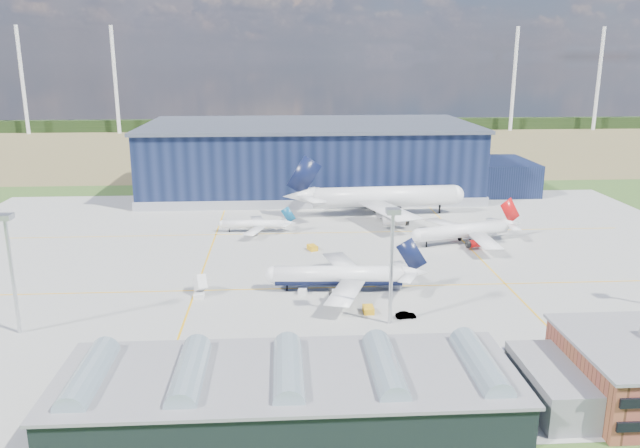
{
  "coord_description": "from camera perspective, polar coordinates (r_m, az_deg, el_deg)",
  "views": [
    {
      "loc": [
        -10.38,
        -140.81,
        50.11
      ],
      "look_at": [
        -0.75,
        15.96,
        7.89
      ],
      "focal_mm": 35.0,
      "sensor_mm": 36.0,
      "label": 1
    }
  ],
  "objects": [
    {
      "name": "gse_cart_a",
      "position": [
        137.21,
        -1.59,
        -6.12
      ],
      "size": [
        2.23,
        2.98,
        1.18
      ],
      "primitive_type": "cube",
      "rotation": [
        0.0,
        0.0,
        -0.16
      ],
      "color": "silver",
      "rests_on": "ground"
    },
    {
      "name": "airliner_navy",
      "position": [
        136.71,
        1.7,
        -3.82
      ],
      "size": [
        38.36,
        37.62,
        11.84
      ],
      "primitive_type": null,
      "rotation": [
        0.0,
        0.0,
        3.08
      ],
      "color": "white",
      "rests_on": "ground"
    },
    {
      "name": "airliner_regional",
      "position": [
        184.03,
        -6.08,
        0.38
      ],
      "size": [
        24.61,
        24.13,
        7.6
      ],
      "primitive_type": null,
      "rotation": [
        0.0,
        0.0,
        3.08
      ],
      "color": "white",
      "rests_on": "ground"
    },
    {
      "name": "horizon_dressing",
      "position": [
        471.58,
        -26.65,
        11.56
      ],
      "size": [
        440.2,
        18.0,
        70.0
      ],
      "color": "white",
      "rests_on": "ground"
    },
    {
      "name": "gse_van_a",
      "position": [
        141.64,
        6.37,
        -5.24
      ],
      "size": [
        6.16,
        4.37,
        2.47
      ],
      "primitive_type": "cube",
      "rotation": [
        0.0,
        0.0,
        1.19
      ],
      "color": "silver",
      "rests_on": "ground"
    },
    {
      "name": "gse_tug_c",
      "position": [
        166.82,
        -0.71,
        -2.18
      ],
      "size": [
        3.02,
        3.74,
        1.42
      ],
      "primitive_type": "cube",
      "rotation": [
        0.0,
        0.0,
        0.36
      ],
      "color": "gold",
      "rests_on": "ground"
    },
    {
      "name": "gse_van_c",
      "position": [
        112.59,
        15.72,
        -11.39
      ],
      "size": [
        4.87,
        3.41,
        2.12
      ],
      "primitive_type": "cube",
      "rotation": [
        0.0,
        0.0,
        1.25
      ],
      "color": "silver",
      "rests_on": "ground"
    },
    {
      "name": "light_mast_west",
      "position": [
        126.27,
        -26.52,
        -2.53
      ],
      "size": [
        2.6,
        2.6,
        23.0
      ],
      "color": "silver",
      "rests_on": "ground"
    },
    {
      "name": "glass_concourse",
      "position": [
        93.28,
        -0.65,
        -14.8
      ],
      "size": [
        78.0,
        23.0,
        8.6
      ],
      "color": "black",
      "rests_on": "ground"
    },
    {
      "name": "gse_tug_b",
      "position": [
        127.48,
        4.44,
        -7.82
      ],
      "size": [
        2.15,
        3.17,
        1.36
      ],
      "primitive_type": "cube",
      "rotation": [
        0.0,
        0.0,
        0.02
      ],
      "color": "gold",
      "rests_on": "ground"
    },
    {
      "name": "car_b",
      "position": [
        125.73,
        7.84,
        -8.26
      ],
      "size": [
        4.11,
        1.67,
        1.33
      ],
      "primitive_type": "imported",
      "rotation": [
        0.0,
        0.0,
        1.64
      ],
      "color": "#99999E",
      "rests_on": "ground"
    },
    {
      "name": "treeline",
      "position": [
        443.34,
        -2.18,
        9.06
      ],
      "size": [
        600.0,
        8.0,
        8.0
      ],
      "primitive_type": "cube",
      "color": "black",
      "rests_on": "ground"
    },
    {
      "name": "hangar",
      "position": [
        239.11,
        -0.31,
        5.78
      ],
      "size": [
        145.0,
        62.0,
        26.1
      ],
      "color": "black",
      "rests_on": "ground"
    },
    {
      "name": "ground",
      "position": [
        149.82,
        0.66,
        -4.5
      ],
      "size": [
        600.0,
        600.0,
        0.0
      ],
      "primitive_type": "plane",
      "color": "#385821",
      "rests_on": "ground"
    },
    {
      "name": "airstair",
      "position": [
        139.01,
        -10.9,
        -5.68
      ],
      "size": [
        3.59,
        5.24,
        3.11
      ],
      "primitive_type": "cube",
      "rotation": [
        0.0,
        0.0,
        0.38
      ],
      "color": "silver",
      "rests_on": "ground"
    },
    {
      "name": "farmland",
      "position": [
        364.42,
        -1.86,
        7.13
      ],
      "size": [
        600.0,
        220.0,
        0.01
      ],
      "primitive_type": "cube",
      "color": "olive",
      "rests_on": "ground"
    },
    {
      "name": "airliner_widebody",
      "position": [
        202.64,
        5.93,
        3.47
      ],
      "size": [
        62.54,
        61.31,
        19.44
      ],
      "primitive_type": null,
      "rotation": [
        0.0,
        0.0,
        0.05
      ],
      "color": "white",
      "rests_on": "ground"
    },
    {
      "name": "apron",
      "position": [
        159.25,
        0.4,
        -3.28
      ],
      "size": [
        220.0,
        160.0,
        0.08
      ],
      "color": "#959691",
      "rests_on": "ground"
    },
    {
      "name": "airliner_red",
      "position": [
        175.81,
        12.89,
        0.03
      ],
      "size": [
        43.46,
        42.95,
        11.45
      ],
      "primitive_type": null,
      "rotation": [
        0.0,
        0.0,
        3.43
      ],
      "color": "white",
      "rests_on": "ground"
    },
    {
      "name": "light_mast_center",
      "position": [
        117.89,
        6.61,
        -2.17
      ],
      "size": [
        2.6,
        2.6,
        23.0
      ],
      "color": "silver",
      "rests_on": "ground"
    }
  ]
}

